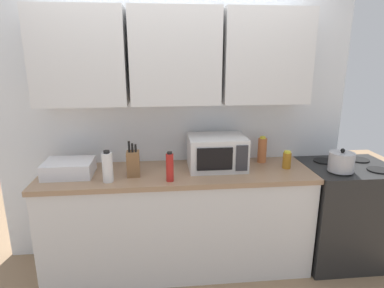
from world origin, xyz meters
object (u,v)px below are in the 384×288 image
object	(u,v)px
stove_range	(344,212)
bottle_white_jar	(108,167)
kettle	(341,162)
bottle_spice_jar	(262,150)
bottle_red_sauce	(170,167)
dish_rack	(69,168)
knife_block	(133,163)
microwave	(217,152)
bottle_amber_vinegar	(287,160)

from	to	relation	value
stove_range	bottle_white_jar	bearing A→B (deg)	-175.80
kettle	bottle_spice_jar	xyz separation A→B (m)	(-0.57, 0.33, 0.02)
kettle	bottle_red_sauce	size ratio (longest dim) A/B	0.87
dish_rack	knife_block	size ratio (longest dim) A/B	1.31
microwave	bottle_red_sauce	size ratio (longest dim) A/B	2.04
kettle	bottle_white_jar	size ratio (longest dim) A/B	0.82
stove_range	kettle	size ratio (longest dim) A/B	4.49
knife_block	bottle_spice_jar	distance (m)	1.16
stove_range	knife_block	distance (m)	1.95
stove_range	bottle_white_jar	distance (m)	2.14
bottle_amber_vinegar	dish_rack	bearing A→B (deg)	179.50
kettle	bottle_amber_vinegar	distance (m)	0.43
stove_range	microwave	distance (m)	1.31
kettle	microwave	bearing A→B (deg)	168.09
stove_range	bottle_spice_jar	world-z (taller)	bottle_spice_jar
bottle_amber_vinegar	bottle_red_sauce	bearing A→B (deg)	-169.25
knife_block	bottle_amber_vinegar	world-z (taller)	knife_block
microwave	bottle_amber_vinegar	distance (m)	0.60
kettle	knife_block	size ratio (longest dim) A/B	0.70
bottle_spice_jar	stove_range	bearing A→B (deg)	-14.33
kettle	bottle_spice_jar	bearing A→B (deg)	149.95
microwave	stove_range	bearing A→B (deg)	-3.49
dish_rack	bottle_amber_vinegar	size ratio (longest dim) A/B	2.48
dish_rack	bottle_white_jar	xyz separation A→B (m)	(0.33, -0.17, 0.06)
stove_range	bottle_amber_vinegar	world-z (taller)	bottle_amber_vinegar
knife_block	bottle_white_jar	size ratio (longest dim) A/B	1.16
knife_block	bottle_amber_vinegar	xyz separation A→B (m)	(1.29, 0.04, -0.03)
dish_rack	bottle_spice_jar	distance (m)	1.66
bottle_spice_jar	bottle_white_jar	world-z (taller)	bottle_white_jar
stove_range	bottle_amber_vinegar	bearing A→B (deg)	179.60
bottle_white_jar	stove_range	bearing A→B (deg)	4.20
microwave	bottle_white_jar	xyz separation A→B (m)	(-0.88, -0.22, -0.02)
microwave	knife_block	bearing A→B (deg)	-170.98
stove_range	microwave	bearing A→B (deg)	176.51
bottle_red_sauce	bottle_amber_vinegar	bearing A→B (deg)	10.75
dish_rack	bottle_red_sauce	world-z (taller)	bottle_red_sauce
kettle	bottle_spice_jar	size ratio (longest dim) A/B	0.85
microwave	bottle_spice_jar	distance (m)	0.45
microwave	bottle_white_jar	distance (m)	0.91
microwave	dish_rack	xyz separation A→B (m)	(-1.21, -0.05, -0.08)
bottle_spice_jar	bottle_white_jar	distance (m)	1.36
stove_range	dish_rack	size ratio (longest dim) A/B	2.40
bottle_spice_jar	knife_block	bearing A→B (deg)	-168.63
bottle_white_jar	knife_block	bearing A→B (deg)	31.21
bottle_spice_jar	bottle_red_sauce	xyz separation A→B (m)	(-0.84, -0.38, -0.00)
dish_rack	bottle_red_sauce	distance (m)	0.83
kettle	knife_block	distance (m)	1.70
stove_range	bottle_amber_vinegar	size ratio (longest dim) A/B	5.95
kettle	bottle_red_sauce	distance (m)	1.41
bottle_white_jar	kettle	bearing A→B (deg)	0.33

